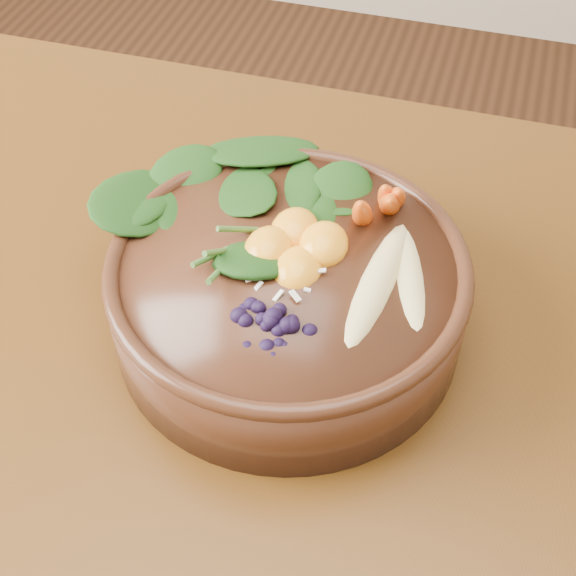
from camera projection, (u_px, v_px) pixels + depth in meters
name	position (u px, v px, depth m)	size (l,w,h in m)	color
dining_table	(246.00, 479.00, 0.68)	(1.60, 0.90, 0.75)	#331C0C
stoneware_bowl	(288.00, 296.00, 0.64)	(0.28, 0.28, 0.08)	#452313
kale_heap	(254.00, 185.00, 0.65)	(0.19, 0.17, 0.04)	#1A4411
carrot_cluster	(375.00, 173.00, 0.63)	(0.06, 0.06, 0.08)	#D55418
banana_halves	(396.00, 267.00, 0.59)	(0.08, 0.16, 0.03)	#E0CC84
mandarin_cluster	(296.00, 234.00, 0.62)	(0.08, 0.09, 0.03)	orange
blueberry_pile	(271.00, 302.00, 0.56)	(0.13, 0.10, 0.04)	black
coconut_flakes	(284.00, 278.00, 0.60)	(0.09, 0.07, 0.01)	white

